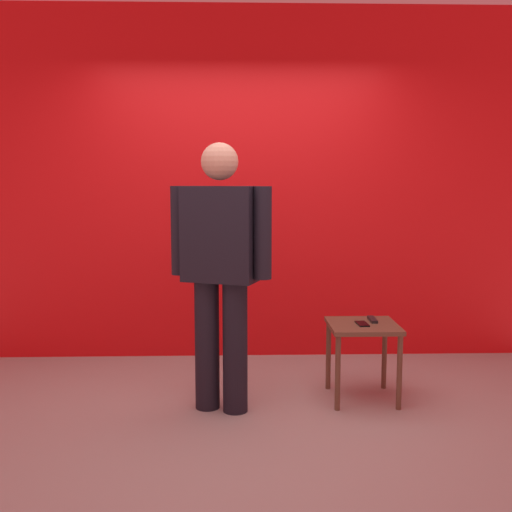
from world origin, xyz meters
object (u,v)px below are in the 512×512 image
(standing_person, at_px, (220,263))
(tv_remote, at_px, (372,319))
(side_table, at_px, (363,337))
(cell_phone, at_px, (362,324))

(standing_person, bearing_deg, tv_remote, 13.19)
(side_table, height_order, tv_remote, tv_remote)
(tv_remote, bearing_deg, side_table, -134.38)
(tv_remote, bearing_deg, standing_person, -165.57)
(standing_person, relative_size, cell_phone, 12.19)
(standing_person, relative_size, tv_remote, 10.33)
(side_table, relative_size, cell_phone, 3.72)
(standing_person, distance_m, tv_remote, 1.17)
(standing_person, relative_size, side_table, 3.28)
(cell_phone, bearing_deg, side_table, 59.13)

